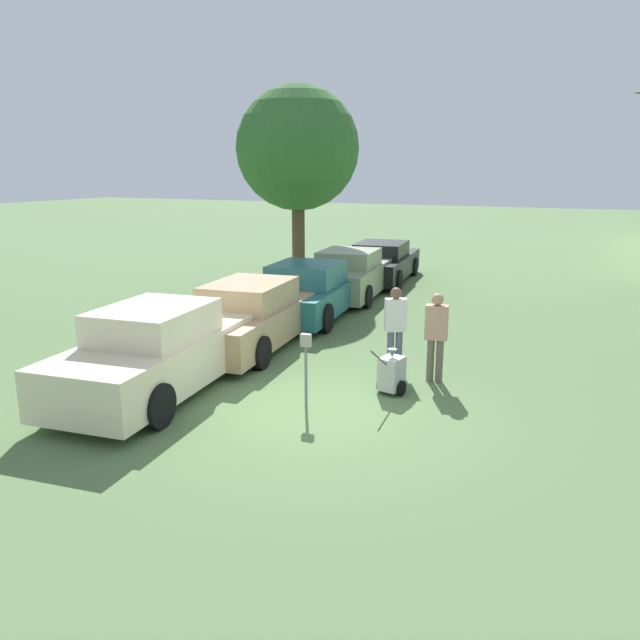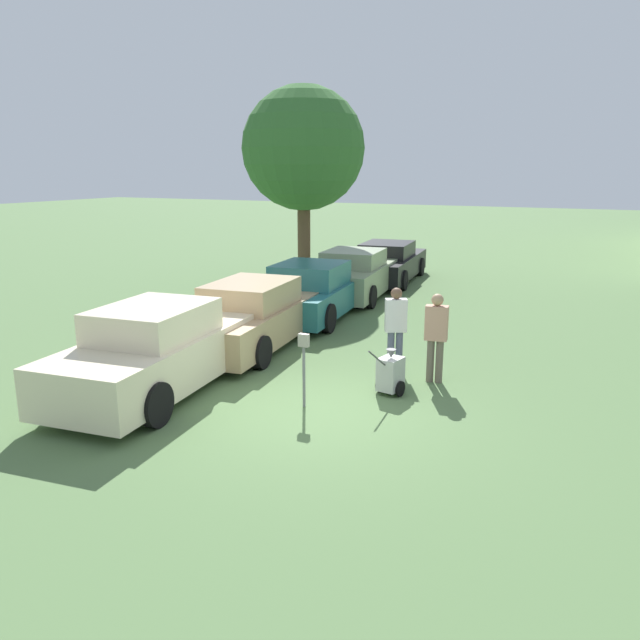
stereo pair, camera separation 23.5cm
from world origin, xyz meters
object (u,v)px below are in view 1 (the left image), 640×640
Objects in this scene: parked_car_cream at (161,351)px; parked_car_black at (382,263)px; person_worker at (395,324)px; parked_car_tan at (253,316)px; person_supervisor at (436,332)px; parking_meter at (306,356)px; parked_car_sage at (350,275)px; equipment_cart at (392,373)px; parked_car_teal at (309,292)px.

parked_car_black is (0.00, 12.55, -0.09)m from parked_car_cream.
parked_car_tan is at bearing -35.20° from person_worker.
parked_car_cream is 3.02× the size of person_supervisor.
person_worker is (0.78, 2.51, 0.07)m from parking_meter.
person_worker reaches higher than parked_car_sage.
equipment_cart is at bearing 77.69° from person_worker.
equipment_cart is at bearing 53.22° from person_supervisor.
parked_car_teal is at bearing 114.85° from parking_meter.
parked_car_cream is 6.33m from parked_car_teal.
parked_car_tan is 3.13× the size of person_worker.
parked_car_black is 11.68m from equipment_cart.
parked_car_cream is at bearing -95.91° from parked_car_black.
parking_meter is 1.29× the size of equipment_cart.
parked_car_sage is at bearing 84.10° from parked_car_tan.
parking_meter is (2.77, -12.22, 0.24)m from parked_car_black.
parked_car_cream reaches higher than equipment_cart.
parking_meter is (2.77, -9.07, 0.20)m from parked_car_sage.
parked_car_cream reaches higher than parked_car_tan.
parked_car_sage is 8.77m from equipment_cart.
parked_car_tan is 4.15× the size of parking_meter.
parked_car_black is 12.53m from parking_meter.
parked_car_cream is 1.08× the size of parked_car_teal.
parked_car_cream reaches higher than parked_car_sage.
parked_car_sage is 2.80× the size of person_supervisor.
parked_car_tan is at bearing 132.97° from parking_meter.
parked_car_sage reaches higher than equipment_cart.
equipment_cart is at bearing -30.14° from parked_car_tan.
person_supervisor reaches higher than parked_car_cream.
parked_car_black is 5.19× the size of equipment_cart.
parked_car_cream is at bearing -95.91° from parked_car_teal.
parked_car_cream is 1.00× the size of parked_car_black.
equipment_cart is (3.91, -11.00, -0.28)m from parked_car_black.
parked_car_tan is 3.01m from parked_car_teal.
parking_meter is at bearing 45.06° from person_worker.
parked_car_black is (0.00, 3.15, -0.04)m from parked_car_sage.
parked_car_tan is at bearing -95.91° from parked_car_black.
parked_car_cream is 3.31m from parked_car_tan.
parked_car_black reaches higher than equipment_cart.
equipment_cart is (1.13, 1.22, -0.52)m from parking_meter.
parked_car_teal reaches higher than parked_car_black.
parked_car_teal is at bearing 140.15° from equipment_cart.
parked_car_cream is 5.18× the size of equipment_cart.
person_supervisor is at bearing -15.74° from parked_car_tan.
parking_meter is at bearing 1.00° from parked_car_cream.
parked_car_tan is 1.11× the size of parked_car_teal.
parking_meter is 1.74m from equipment_cart.
parked_car_sage is 0.93× the size of parked_car_black.
person_worker reaches higher than parked_car_cream.
parked_car_tan and parked_car_sage have the same top height.
parking_meter reaches higher than equipment_cart.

